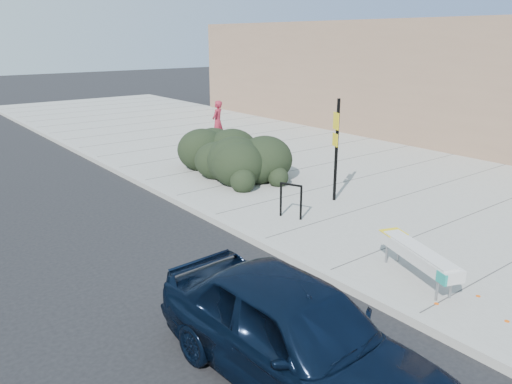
% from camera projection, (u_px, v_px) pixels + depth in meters
% --- Properties ---
extents(ground, '(120.00, 120.00, 0.00)m').
position_uv_depth(ground, '(326.00, 279.00, 9.61)').
color(ground, black).
rests_on(ground, ground).
extents(sidewalk_near, '(11.20, 50.00, 0.15)m').
position_uv_depth(sidewalk_near, '(336.00, 174.00, 16.64)').
color(sidewalk_near, gray).
rests_on(sidewalk_near, ground).
extents(curb_near, '(0.22, 50.00, 0.17)m').
position_uv_depth(curb_near, '(191.00, 207.00, 13.34)').
color(curb_near, '#9E9E99').
rests_on(curb_near, ground).
extents(bench, '(1.12, 2.08, 0.63)m').
position_uv_depth(bench, '(418.00, 255.00, 9.13)').
color(bench, gray).
rests_on(bench, sidewalk_near).
extents(bike_rack, '(0.27, 0.57, 0.88)m').
position_uv_depth(bike_rack, '(291.00, 197.00, 12.25)').
color(bike_rack, black).
rests_on(bike_rack, sidewalk_near).
extents(sign_post, '(0.16, 0.30, 2.77)m').
position_uv_depth(sign_post, '(336.00, 144.00, 13.27)').
color(sign_post, black).
rests_on(sign_post, sidewalk_near).
extents(hedge, '(3.36, 4.70, 1.59)m').
position_uv_depth(hedge, '(233.00, 149.00, 16.25)').
color(hedge, black).
rests_on(hedge, sidewalk_near).
extents(sedan_navy, '(2.02, 4.52, 1.51)m').
position_uv_depth(sedan_navy, '(295.00, 333.00, 6.52)').
color(sedan_navy, black).
rests_on(sedan_navy, ground).
extents(pedestrian, '(0.76, 0.68, 1.75)m').
position_uv_depth(pedestrian, '(218.00, 121.00, 21.03)').
color(pedestrian, maroon).
rests_on(pedestrian, sidewalk_near).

